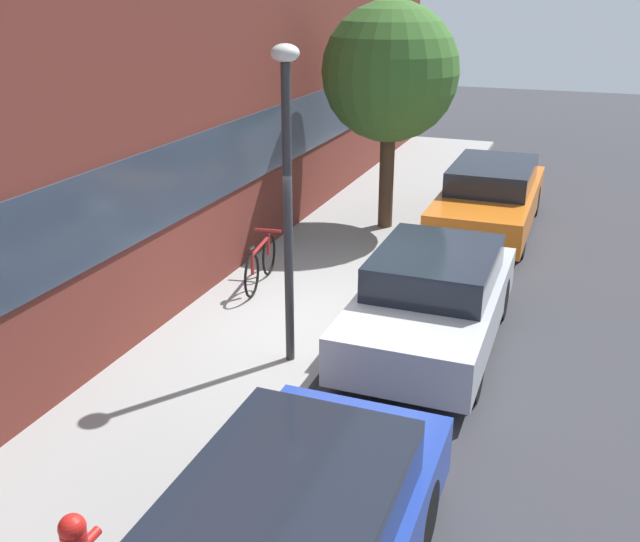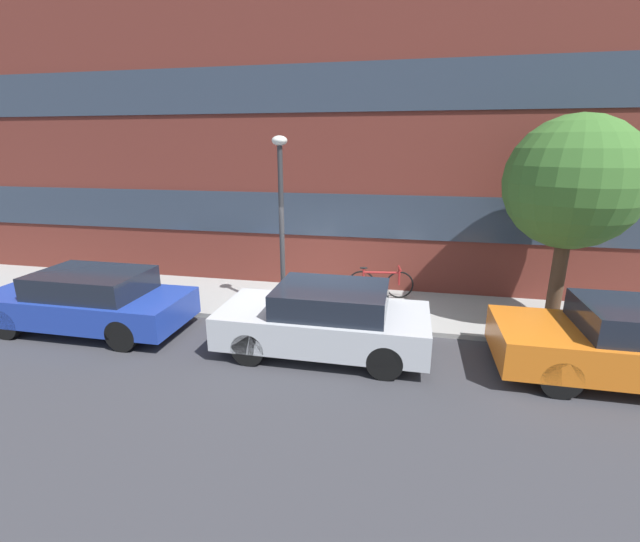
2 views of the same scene
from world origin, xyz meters
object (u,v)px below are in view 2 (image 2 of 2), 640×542
Objects in this scene: street_tree at (573,184)px; lamp_post at (281,205)px; parked_car_blue at (89,300)px; fire_hydrant at (127,285)px; parked_car_silver at (325,319)px; bicycle at (381,283)px.

street_tree reaches higher than lamp_post.
street_tree is (9.51, 1.90, 2.41)m from parked_car_blue.
lamp_post is (4.04, -0.08, 2.09)m from fire_hydrant.
street_tree is (4.46, 1.90, 2.40)m from parked_car_silver.
street_tree is 5.76m from lamp_post.
parked_car_blue is at bearing 0.00° from parked_car_silver.
fire_hydrant is at bearing 178.82° from lamp_post.
lamp_post reaches higher than fire_hydrant.
parked_car_silver is 2.74m from lamp_post.
fire_hydrant is at bearing -16.90° from parked_car_silver.
fire_hydrant is (-0.26, 1.61, -0.19)m from parked_car_blue.
parked_car_blue is at bearing -157.98° from lamp_post.
street_tree reaches higher than parked_car_blue.
fire_hydrant is 0.16× the size of street_tree.
bicycle is 3.24m from lamp_post.
parked_car_silver is 1.00× the size of lamp_post.
fire_hydrant is (-5.30, 1.61, -0.20)m from parked_car_silver.
parked_car_silver is at bearing -16.90° from fire_hydrant.
parked_car_blue reaches higher than bicycle.
fire_hydrant is at bearing -80.84° from parked_car_blue.
fire_hydrant is 10.11m from street_tree.
street_tree is at bearing 3.75° from lamp_post.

